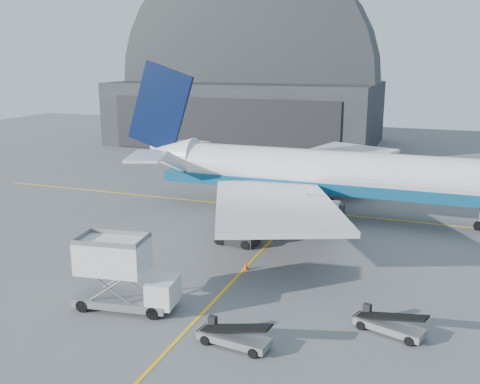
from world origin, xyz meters
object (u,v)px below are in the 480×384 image
at_px(pushback_tug, 238,237).
at_px(belt_loader_a, 233,337).
at_px(airliner, 321,173).
at_px(belt_loader_b, 389,325).
at_px(catering_truck, 122,275).

relative_size(pushback_tug, belt_loader_a, 0.85).
xyz_separation_m(airliner, belt_loader_b, (9.43, -23.98, -4.05)).
distance_m(airliner, belt_loader_b, 26.09).
bearing_deg(catering_truck, belt_loader_b, 0.92).
bearing_deg(belt_loader_a, airliner, 98.88).
relative_size(pushback_tug, belt_loader_b, 0.87).
relative_size(airliner, belt_loader_b, 10.13).
xyz_separation_m(belt_loader_a, belt_loader_b, (8.44, 4.72, -0.01)).
xyz_separation_m(pushback_tug, belt_loader_b, (14.39, -12.04, -0.12)).
distance_m(airliner, catering_truck, 27.90).
bearing_deg(catering_truck, pushback_tug, 71.12).
xyz_separation_m(airliner, catering_truck, (-7.78, -26.71, -2.17)).
height_order(airliner, pushback_tug, airliner).
height_order(pushback_tug, belt_loader_b, belt_loader_b).
relative_size(belt_loader_a, belt_loader_b, 1.02).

